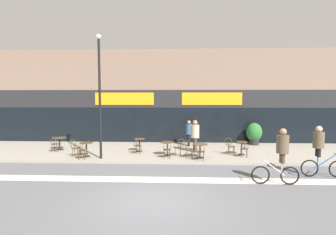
{
  "coord_description": "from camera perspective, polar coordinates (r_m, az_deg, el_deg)",
  "views": [
    {
      "loc": [
        0.79,
        -7.88,
        3.23
      ],
      "look_at": [
        0.21,
        5.5,
        2.19
      ],
      "focal_mm": 28.0,
      "sensor_mm": 36.0,
      "label": 1
    }
  ],
  "objects": [
    {
      "name": "storefront_facade",
      "position": [
        19.87,
        0.2,
        4.43
      ],
      "size": [
        40.0,
        4.06,
        6.48
      ],
      "color": "#7F6656",
      "rests_on": "ground"
    },
    {
      "name": "pedestrian_near_end",
      "position": [
        16.76,
        4.56,
        -2.9
      ],
      "size": [
        0.46,
        0.46,
        1.63
      ],
      "rotation": [
        0.0,
        0.0,
        3.25
      ],
      "color": "black",
      "rests_on": "sidewalk_slab"
    },
    {
      "name": "pedestrian_far_end",
      "position": [
        14.83,
        5.9,
        -3.43
      ],
      "size": [
        0.55,
        0.55,
        1.82
      ],
      "rotation": [
        0.0,
        0.0,
        3.35
      ],
      "color": "#4C3D2D",
      "rests_on": "sidewalk_slab"
    },
    {
      "name": "cafe_chair_1_side",
      "position": [
        14.63,
        -19.65,
        -6.02
      ],
      "size": [
        0.58,
        0.41,
        0.9
      ],
      "rotation": [
        0.0,
        0.0,
        -0.01
      ],
      "color": "#4C3823",
      "rests_on": "sidewalk_slab"
    },
    {
      "name": "cafe_chair_5_side",
      "position": [
        14.65,
        13.33,
        -5.86
      ],
      "size": [
        0.58,
        0.42,
        0.9
      ],
      "rotation": [
        0.0,
        0.0,
        -0.05
      ],
      "color": "#4C3823",
      "rests_on": "sidewalk_slab"
    },
    {
      "name": "bistro_table_3",
      "position": [
        14.01,
        -0.13,
        -6.2
      ],
      "size": [
        0.73,
        0.73,
        0.72
      ],
      "color": "black",
      "rests_on": "sidewalk_slab"
    },
    {
      "name": "lamp_post",
      "position": [
        13.54,
        -14.66,
        6.02
      ],
      "size": [
        0.26,
        0.26,
        6.2
      ],
      "color": "black",
      "rests_on": "sidewalk_slab"
    },
    {
      "name": "cafe_chair_2_near",
      "position": [
        14.55,
        -6.64,
        -5.84
      ],
      "size": [
        0.45,
        0.6,
        0.9
      ],
      "rotation": [
        0.0,
        0.0,
        1.44
      ],
      "color": "#4C3823",
      "rests_on": "sidewalk_slab"
    },
    {
      "name": "sidewalk_slab",
      "position": [
        15.48,
        -0.5,
        -7.36
      ],
      "size": [
        40.0,
        5.5,
        0.12
      ],
      "primitive_type": "cube",
      "color": "gray",
      "rests_on": "ground"
    },
    {
      "name": "bistro_table_5",
      "position": [
        14.78,
        15.73,
        -5.9
      ],
      "size": [
        0.62,
        0.62,
        0.71
      ],
      "color": "black",
      "rests_on": "sidewalk_slab"
    },
    {
      "name": "bistro_table_4",
      "position": [
        13.59,
        6.97,
        -6.58
      ],
      "size": [
        0.79,
        0.79,
        0.71
      ],
      "color": "black",
      "rests_on": "sidewalk_slab"
    },
    {
      "name": "bistro_table_1",
      "position": [
        14.4,
        -17.34,
        -6.08
      ],
      "size": [
        0.7,
        0.7,
        0.74
      ],
      "color": "black",
      "rests_on": "sidewalk_slab"
    },
    {
      "name": "cyclist_1",
      "position": [
        10.53,
        23.32,
        -6.96
      ],
      "size": [
        1.74,
        0.49,
        2.1
      ],
      "rotation": [
        0.0,
        0.0,
        3.1
      ],
      "color": "black",
      "rests_on": "ground"
    },
    {
      "name": "bistro_table_0",
      "position": [
        16.81,
        -22.51,
        -4.73
      ],
      "size": [
        0.79,
        0.79,
        0.73
      ],
      "color": "black",
      "rests_on": "sidewalk_slab"
    },
    {
      "name": "planter_pot",
      "position": [
        18.05,
        18.24,
        -3.27
      ],
      "size": [
        1.01,
        1.01,
        1.43
      ],
      "color": "#232326",
      "rests_on": "sidewalk_slab"
    },
    {
      "name": "bike_lane_stripe",
      "position": [
        10.54,
        -1.99,
        -13.36
      ],
      "size": [
        36.0,
        0.7,
        0.01
      ],
      "primitive_type": "cube",
      "color": "silver",
      "rests_on": "ground"
    },
    {
      "name": "cafe_chair_3_side",
      "position": [
        14.0,
        2.45,
        -6.22
      ],
      "size": [
        0.58,
        0.41,
        0.9
      ],
      "rotation": [
        0.0,
        0.0,
        3.17
      ],
      "color": "#4C3823",
      "rests_on": "sidewalk_slab"
    },
    {
      "name": "cafe_chair_0_near",
      "position": [
        16.26,
        -23.45,
        -5.09
      ],
      "size": [
        0.41,
        0.58,
        0.9
      ],
      "rotation": [
        0.0,
        0.0,
        1.54
      ],
      "color": "#4C3823",
      "rests_on": "sidewalk_slab"
    },
    {
      "name": "cafe_chair_4_side",
      "position": [
        13.55,
        4.32,
        -6.59
      ],
      "size": [
        0.58,
        0.4,
        0.9
      ],
      "rotation": [
        0.0,
        0.0,
        0.01
      ],
      "color": "#4C3823",
      "rests_on": "sidewalk_slab"
    },
    {
      "name": "bistro_table_2",
      "position": [
        15.16,
        -6.23,
        -5.42
      ],
      "size": [
        0.6,
        0.6,
        0.74
      ],
      "color": "black",
      "rests_on": "sidewalk_slab"
    },
    {
      "name": "cafe_chair_1_near",
      "position": [
        13.83,
        -18.2,
        -6.58
      ],
      "size": [
        0.42,
        0.58,
        0.9
      ],
      "rotation": [
        0.0,
        0.0,
        1.63
      ],
      "color": "#4C3823",
      "rests_on": "sidewalk_slab"
    },
    {
      "name": "cafe_chair_5_near",
      "position": [
        14.17,
        16.28,
        -6.27
      ],
      "size": [
        0.44,
        0.59,
        0.9
      ],
      "rotation": [
        0.0,
        0.0,
        1.47
      ],
      "color": "#4C3823",
      "rests_on": "sidewalk_slab"
    },
    {
      "name": "cafe_chair_4_near",
      "position": [
        12.98,
        7.15,
        -7.11
      ],
      "size": [
        0.45,
        0.6,
        0.9
      ],
      "rotation": [
        0.0,
        0.0,
        1.44
      ],
      "color": "#4C3823",
      "rests_on": "sidewalk_slab"
    },
    {
      "name": "ground_plane",
      "position": [
        8.55,
        -3.15,
        -17.74
      ],
      "size": [
        120.0,
        120.0,
        0.0
      ],
      "primitive_type": "plane",
      "color": "#5B5B60"
    },
    {
      "name": "cafe_chair_3_near",
      "position": [
        13.4,
        -0.23,
        -6.7
      ],
      "size": [
        0.43,
        0.59,
        0.9
      ],
      "rotation": [
        0.0,
        0.0,
        1.64
      ],
      "color": "#4C3823",
      "rests_on": "sidewalk_slab"
    },
    {
      "name": "cyclist_0",
      "position": [
        12.24,
        30.19,
        -5.81
      ],
      "size": [
        1.78,
        0.51,
        2.08
      ],
      "rotation": [
        0.0,
        0.0,
        -0.06
      ],
      "color": "black",
      "rests_on": "ground"
    }
  ]
}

